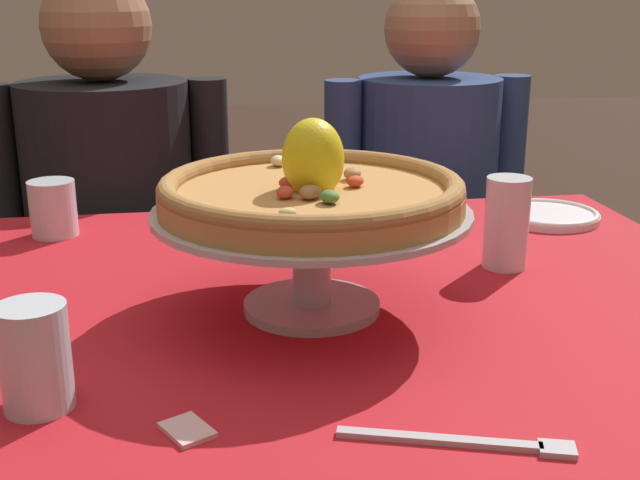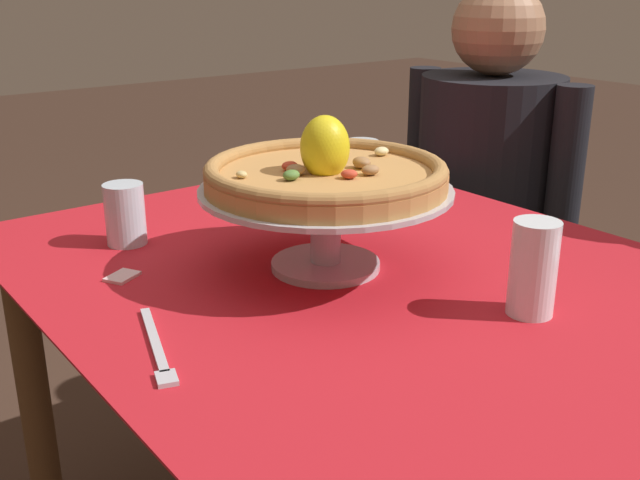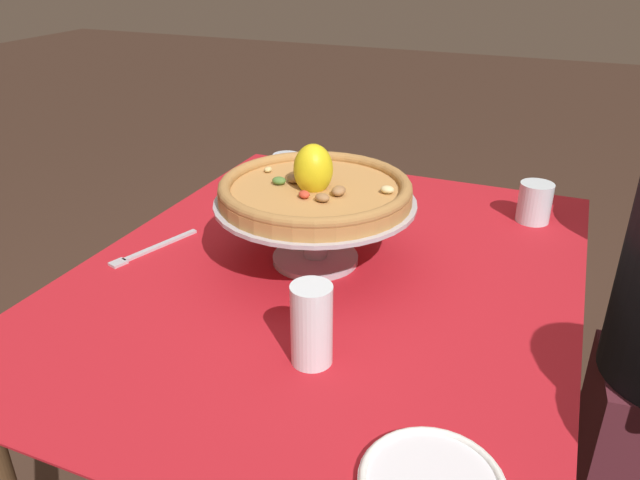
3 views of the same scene
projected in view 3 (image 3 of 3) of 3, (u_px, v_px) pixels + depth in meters
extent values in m
cylinder|color=brown|center=(272.00, 279.00, 1.91)|extent=(0.06, 0.06, 0.69)
cylinder|color=brown|center=(530.00, 334.00, 1.65)|extent=(0.06, 0.06, 0.69)
cube|color=brown|center=(328.00, 278.00, 1.20)|extent=(1.13, 0.90, 0.02)
cube|color=red|center=(328.00, 272.00, 1.20)|extent=(1.17, 0.94, 0.00)
cylinder|color=#B7B7C1|center=(315.00, 258.00, 1.23)|extent=(0.17, 0.17, 0.01)
cylinder|color=#B7B7C1|center=(315.00, 230.00, 1.20)|extent=(0.05, 0.05, 0.11)
cylinder|color=#B7B7C1|center=(315.00, 202.00, 1.18)|extent=(0.39, 0.39, 0.01)
cylinder|color=#BC8447|center=(315.00, 194.00, 1.17)|extent=(0.37, 0.37, 0.03)
torus|color=#A6743E|center=(315.00, 186.00, 1.16)|extent=(0.37, 0.37, 0.02)
ellipsoid|color=#C63D28|center=(303.00, 175.00, 1.20)|extent=(0.03, 0.03, 0.01)
ellipsoid|color=#C63D28|center=(319.00, 179.00, 1.18)|extent=(0.03, 0.03, 0.02)
ellipsoid|color=tan|center=(268.00, 169.00, 1.24)|extent=(0.02, 0.02, 0.01)
ellipsoid|color=#C63D28|center=(304.00, 194.00, 1.11)|extent=(0.03, 0.03, 0.01)
ellipsoid|color=#996B42|center=(324.00, 198.00, 1.10)|extent=(0.03, 0.03, 0.02)
ellipsoid|color=#996B42|center=(293.00, 179.00, 1.18)|extent=(0.04, 0.04, 0.02)
ellipsoid|color=#4C7533|center=(279.00, 181.00, 1.18)|extent=(0.03, 0.03, 0.01)
ellipsoid|color=beige|center=(387.00, 190.00, 1.14)|extent=(0.02, 0.03, 0.01)
ellipsoid|color=#996B42|center=(339.00, 191.00, 1.13)|extent=(0.03, 0.03, 0.02)
ellipsoid|color=yellow|center=(313.00, 169.00, 1.15)|extent=(0.08, 0.08, 0.10)
cylinder|color=white|center=(312.00, 325.00, 0.91)|extent=(0.06, 0.06, 0.13)
cylinder|color=silver|center=(312.00, 337.00, 0.92)|extent=(0.06, 0.06, 0.09)
cylinder|color=silver|center=(287.00, 175.00, 1.53)|extent=(0.07, 0.07, 0.11)
cylinder|color=silver|center=(287.00, 183.00, 1.54)|extent=(0.06, 0.06, 0.06)
cylinder|color=silver|center=(535.00, 202.00, 1.39)|extent=(0.08, 0.08, 0.09)
cylinder|color=silver|center=(533.00, 214.00, 1.40)|extent=(0.07, 0.07, 0.03)
cube|color=#B7B7C1|center=(161.00, 245.00, 1.29)|extent=(0.18, 0.07, 0.01)
cube|color=#B7B7C1|center=(118.00, 263.00, 1.22)|extent=(0.04, 0.03, 0.01)
cube|color=beige|center=(235.00, 210.00, 1.46)|extent=(0.06, 0.06, 0.00)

